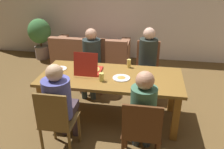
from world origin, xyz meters
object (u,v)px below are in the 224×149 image
chair_1 (142,131)px  dining_table (111,82)px  couch (91,55)px  person_0 (91,57)px  person_1 (143,109)px  chair_0 (93,61)px  potted_plant (40,35)px  chair_3 (56,121)px  chair_2 (147,66)px  plate_0 (121,78)px  person_2 (148,58)px  drinking_glass_2 (129,63)px  drinking_glass_0 (58,73)px  person_3 (60,101)px  plate_1 (60,68)px  pizza_box_0 (89,69)px  drinking_glass_1 (101,77)px

chair_1 → dining_table: bearing=118.9°
chair_1 → couch: (-1.33, 2.92, -0.23)m
person_0 → person_1: bearing=-57.0°
chair_0 → potted_plant: potted_plant is taller
dining_table → chair_3: bearing=-118.3°
chair_2 → plate_0: bearing=-109.2°
person_2 → drinking_glass_2: (-0.28, -0.43, 0.06)m
person_0 → couch: 1.34m
person_0 → plate_0: size_ratio=4.80×
plate_0 → drinking_glass_0: (-0.91, -0.12, 0.06)m
person_0 → person_3: size_ratio=1.00×
chair_1 → chair_0: bearing=118.5°
chair_2 → potted_plant: 3.03m
plate_0 → plate_1: 1.00m
person_2 → drinking_glass_2: person_2 is taller
person_0 → pizza_box_0: (0.15, -0.71, 0.07)m
person_0 → drinking_glass_0: 0.98m
plate_0 → drinking_glass_2: (0.06, 0.42, 0.06)m
dining_table → pizza_box_0: 0.38m
drinking_glass_1 → drinking_glass_2: (0.33, 0.54, 0.01)m
drinking_glass_0 → potted_plant: bearing=120.7°
person_2 → plate_0: person_2 is taller
couch → drinking_glass_1: bearing=-71.8°
plate_1 → drinking_glass_1: 0.78m
chair_1 → potted_plant: (-2.71, 3.20, 0.11)m
pizza_box_0 → drinking_glass_1: pizza_box_0 is taller
person_3 → pizza_box_0: size_ratio=2.90×
drinking_glass_0 → dining_table: bearing=13.5°
person_3 → plate_0: (0.66, 0.70, 0.03)m
plate_0 → plate_1: same height
person_0 → chair_3: (0.00, -1.69, -0.18)m
chair_3 → dining_table: bearing=61.7°
chair_0 → potted_plant: size_ratio=0.96×
person_0 → pizza_box_0: person_0 is taller
person_1 → pizza_box_0: size_ratio=2.89×
person_1 → chair_2: size_ratio=1.24×
chair_1 → drinking_glass_1: (-0.61, 0.73, 0.27)m
pizza_box_0 → couch: size_ratio=0.24×
chair_3 → plate_0: chair_3 is taller
plate_1 → drinking_glass_2: 1.08m
chair_1 → person_2: bearing=90.0°
person_3 → pizza_box_0: 0.84m
plate_1 → drinking_glass_2: drinking_glass_2 is taller
person_3 → person_2: bearing=57.1°
person_1 → person_3: (-1.00, 0.01, 0.01)m
chair_3 → potted_plant: 3.63m
person_2 → chair_1: bearing=-90.0°
chair_1 → person_1: person_1 is taller
plate_1 → potted_plant: bearing=122.4°
chair_2 → drinking_glass_0: bearing=-138.4°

